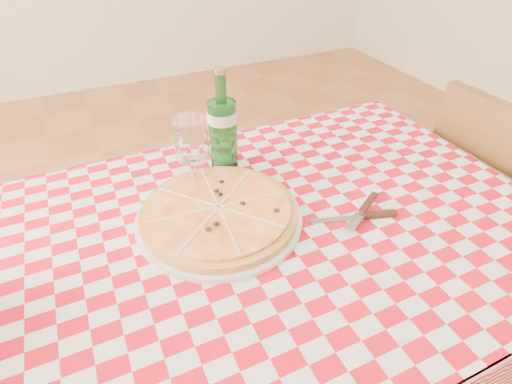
% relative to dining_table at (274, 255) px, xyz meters
% --- Properties ---
extents(dining_table, '(1.20, 0.80, 0.75)m').
position_rel_dining_table_xyz_m(dining_table, '(0.00, 0.00, 0.00)').
color(dining_table, brown).
rests_on(dining_table, ground).
extents(tablecloth, '(1.30, 0.90, 0.01)m').
position_rel_dining_table_xyz_m(tablecloth, '(0.00, 0.00, 0.09)').
color(tablecloth, '#B40B1A').
rests_on(tablecloth, dining_table).
extents(chair_near, '(0.42, 0.42, 0.90)m').
position_rel_dining_table_xyz_m(chair_near, '(0.83, 0.02, -0.14)').
color(chair_near, brown).
rests_on(chair_near, ground).
extents(pizza_plate, '(0.41, 0.41, 0.05)m').
position_rel_dining_table_xyz_m(pizza_plate, '(-0.11, 0.07, 0.12)').
color(pizza_plate, '#C58C41').
rests_on(pizza_plate, tablecloth).
extents(water_bottle, '(0.10, 0.10, 0.28)m').
position_rel_dining_table_xyz_m(water_bottle, '(-0.02, 0.27, 0.24)').
color(water_bottle, '#186125').
rests_on(water_bottle, tablecloth).
extents(wine_glass, '(0.08, 0.08, 0.20)m').
position_rel_dining_table_xyz_m(wine_glass, '(-0.12, 0.20, 0.20)').
color(wine_glass, white).
rests_on(wine_glass, tablecloth).
extents(cutlery, '(0.25, 0.22, 0.02)m').
position_rel_dining_table_xyz_m(cutlery, '(0.19, -0.06, 0.11)').
color(cutlery, silver).
rests_on(cutlery, tablecloth).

